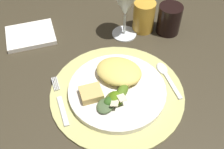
# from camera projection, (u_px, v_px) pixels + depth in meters

# --- Properties ---
(dining_table) EXTENTS (1.42, 0.97, 0.72)m
(dining_table) POSITION_uv_depth(u_px,v_px,m) (123.00, 106.00, 0.90)
(dining_table) COLOR #362F20
(dining_table) RESTS_ON ground
(placemat) EXTENTS (0.34, 0.34, 0.01)m
(placemat) POSITION_uv_depth(u_px,v_px,m) (117.00, 93.00, 0.72)
(placemat) COLOR tan
(placemat) RESTS_ON dining_table
(dinner_plate) EXTENTS (0.25, 0.25, 0.02)m
(dinner_plate) POSITION_uv_depth(u_px,v_px,m) (117.00, 90.00, 0.71)
(dinner_plate) COLOR white
(dinner_plate) RESTS_ON placemat
(pasta_serving) EXTENTS (0.15, 0.15, 0.03)m
(pasta_serving) POSITION_uv_depth(u_px,v_px,m) (119.00, 71.00, 0.72)
(pasta_serving) COLOR #DEC45E
(pasta_serving) RESTS_ON dinner_plate
(salad_greens) EXTENTS (0.10, 0.08, 0.03)m
(salad_greens) POSITION_uv_depth(u_px,v_px,m) (114.00, 98.00, 0.67)
(salad_greens) COLOR #2F581C
(salad_greens) RESTS_ON dinner_plate
(bread_piece) EXTENTS (0.06, 0.05, 0.02)m
(bread_piece) POSITION_uv_depth(u_px,v_px,m) (91.00, 94.00, 0.68)
(bread_piece) COLOR tan
(bread_piece) RESTS_ON dinner_plate
(fork) EXTENTS (0.02, 0.16, 0.00)m
(fork) POSITION_uv_depth(u_px,v_px,m) (61.00, 103.00, 0.69)
(fork) COLOR silver
(fork) RESTS_ON placemat
(spoon) EXTENTS (0.03, 0.13, 0.01)m
(spoon) POSITION_uv_depth(u_px,v_px,m) (165.00, 74.00, 0.75)
(spoon) COLOR silver
(spoon) RESTS_ON placemat
(napkin) EXTENTS (0.15, 0.12, 0.01)m
(napkin) POSITION_uv_depth(u_px,v_px,m) (31.00, 35.00, 0.86)
(napkin) COLOR white
(napkin) RESTS_ON dining_table
(wine_glass) EXTENTS (0.08, 0.08, 0.16)m
(wine_glass) POSITION_uv_depth(u_px,v_px,m) (125.00, 5.00, 0.80)
(wine_glass) COLOR silver
(wine_glass) RESTS_ON dining_table
(amber_tumbler) EXTENTS (0.07, 0.07, 0.10)m
(amber_tumbler) POSITION_uv_depth(u_px,v_px,m) (144.00, 16.00, 0.86)
(amber_tumbler) COLOR gold
(amber_tumbler) RESTS_ON dining_table
(dark_tumbler) EXTENTS (0.07, 0.07, 0.09)m
(dark_tumbler) POSITION_uv_depth(u_px,v_px,m) (169.00, 19.00, 0.85)
(dark_tumbler) COLOR black
(dark_tumbler) RESTS_ON dining_table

